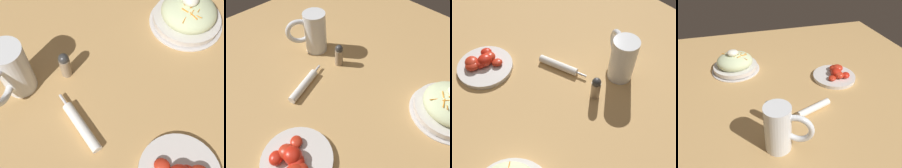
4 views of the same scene
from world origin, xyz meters
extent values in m
plane|color=tan|center=(0.00, 0.00, 0.00)|extent=(1.43, 1.43, 0.00)
cylinder|color=orange|center=(0.17, -0.21, 0.07)|extent=(0.02, 0.02, 0.01)
cylinder|color=white|center=(0.12, 0.26, 0.08)|extent=(0.08, 0.08, 0.16)
cylinder|color=#B76B14|center=(0.12, 0.26, 0.05)|extent=(0.07, 0.07, 0.11)
cylinder|color=white|center=(0.12, 0.26, 0.11)|extent=(0.07, 0.07, 0.01)
torus|color=white|center=(0.07, 0.29, 0.09)|extent=(0.09, 0.06, 0.10)
cylinder|color=white|center=(-0.04, 0.13, 0.01)|extent=(0.14, 0.07, 0.03)
cylinder|color=silver|center=(0.04, 0.16, 0.01)|extent=(0.04, 0.02, 0.01)
cylinder|color=silver|center=(-0.21, -0.06, 0.01)|extent=(0.19, 0.19, 0.02)
ellipsoid|color=red|center=(-0.24, -0.09, 0.03)|extent=(0.06, 0.06, 0.03)
ellipsoid|color=red|center=(-0.22, -0.03, 0.03)|extent=(0.06, 0.06, 0.03)
ellipsoid|color=red|center=(-0.25, -0.02, 0.03)|extent=(0.05, 0.05, 0.02)
ellipsoid|color=red|center=(-0.21, -0.05, 0.03)|extent=(0.06, 0.06, 0.03)
ellipsoid|color=red|center=(-0.21, -0.07, 0.03)|extent=(0.05, 0.05, 0.02)
ellipsoid|color=red|center=(-0.18, -0.02, 0.02)|extent=(0.05, 0.05, 0.02)
ellipsoid|color=red|center=(-0.22, -0.09, 0.03)|extent=(0.06, 0.06, 0.02)
ellipsoid|color=red|center=(-0.21, -0.05, 0.03)|extent=(0.05, 0.06, 0.04)
cylinder|color=gray|center=(0.13, 0.14, 0.03)|extent=(0.03, 0.03, 0.06)
sphere|color=#333333|center=(0.13, 0.14, 0.07)|extent=(0.03, 0.03, 0.03)
camera|label=1|loc=(-0.30, 0.13, 0.66)|focal=45.11mm
camera|label=2|loc=(-0.29, -0.30, 0.57)|focal=35.75mm
camera|label=3|loc=(0.44, -0.28, 0.71)|focal=44.29mm
camera|label=4|loc=(0.22, 0.73, 0.56)|focal=36.74mm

